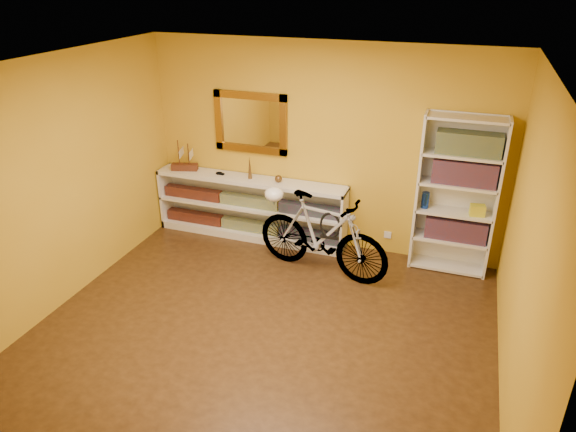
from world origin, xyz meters
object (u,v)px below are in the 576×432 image
(bicycle, at_px, (322,235))
(helmet, at_px, (274,194))
(console_unit, at_px, (251,208))
(bookcase, at_px, (456,196))

(bicycle, xyz_separation_m, helmet, (-0.64, 0.12, 0.38))
(console_unit, relative_size, helmet, 11.27)
(console_unit, bearing_deg, helmet, -41.84)
(bicycle, bearing_deg, bookcase, -56.22)
(console_unit, xyz_separation_m, bicycle, (1.16, -0.58, 0.08))
(helmet, bearing_deg, console_unit, 138.16)
(console_unit, bearing_deg, bookcase, 0.56)
(helmet, bearing_deg, bicycle, -10.68)
(bicycle, distance_m, helmet, 0.76)
(helmet, bearing_deg, bookcase, 13.27)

